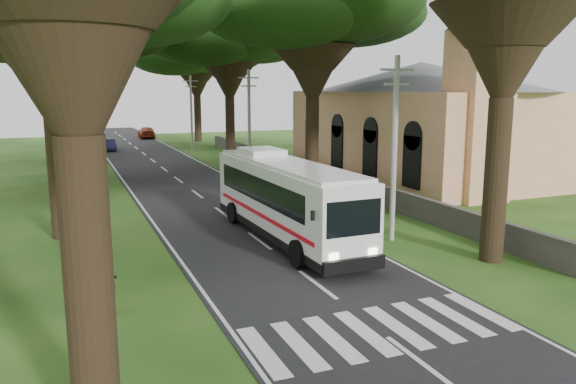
{
  "coord_description": "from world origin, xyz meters",
  "views": [
    {
      "loc": [
        -7.81,
        -14.58,
        6.63
      ],
      "look_at": [
        1.19,
        7.59,
        2.2
      ],
      "focal_mm": 35.0,
      "sensor_mm": 36.0,
      "label": 1
    }
  ],
  "objects_px": {
    "pole_far": "(191,111)",
    "distant_car_b": "(109,145)",
    "pole_mid": "(249,121)",
    "distant_car_c": "(147,132)",
    "pole_near": "(394,146)",
    "coach_bus": "(286,198)",
    "pedestrian": "(109,282)",
    "church": "(422,111)"
  },
  "relations": [
    {
      "from": "coach_bus",
      "to": "distant_car_c",
      "type": "relative_size",
      "value": 2.34
    },
    {
      "from": "church",
      "to": "pedestrian",
      "type": "xyz_separation_m",
      "value": [
        -24.62,
        -19.4,
        -3.95
      ]
    },
    {
      "from": "pole_far",
      "to": "coach_bus",
      "type": "bearing_deg",
      "value": -96.39
    },
    {
      "from": "distant_car_b",
      "to": "pedestrian",
      "type": "relative_size",
      "value": 1.94
    },
    {
      "from": "church",
      "to": "distant_car_c",
      "type": "relative_size",
      "value": 4.74
    },
    {
      "from": "pole_near",
      "to": "distant_car_c",
      "type": "xyz_separation_m",
      "value": [
        -2.5,
        56.78,
        -3.41
      ]
    },
    {
      "from": "pole_mid",
      "to": "distant_car_c",
      "type": "bearing_deg",
      "value": 93.89
    },
    {
      "from": "pole_mid",
      "to": "pedestrian",
      "type": "relative_size",
      "value": 4.18
    },
    {
      "from": "pole_near",
      "to": "distant_car_b",
      "type": "height_order",
      "value": "pole_near"
    },
    {
      "from": "pole_near",
      "to": "pole_mid",
      "type": "height_order",
      "value": "same"
    },
    {
      "from": "distant_car_b",
      "to": "pedestrian",
      "type": "height_order",
      "value": "pedestrian"
    },
    {
      "from": "church",
      "to": "coach_bus",
      "type": "height_order",
      "value": "church"
    },
    {
      "from": "church",
      "to": "distant_car_c",
      "type": "distance_m",
      "value": 44.03
    },
    {
      "from": "pedestrian",
      "to": "church",
      "type": "bearing_deg",
      "value": -62.56
    },
    {
      "from": "pole_far",
      "to": "distant_car_c",
      "type": "relative_size",
      "value": 1.58
    },
    {
      "from": "distant_car_b",
      "to": "distant_car_c",
      "type": "height_order",
      "value": "distant_car_c"
    },
    {
      "from": "pole_mid",
      "to": "coach_bus",
      "type": "height_order",
      "value": "pole_mid"
    },
    {
      "from": "church",
      "to": "distant_car_c",
      "type": "height_order",
      "value": "church"
    },
    {
      "from": "pole_near",
      "to": "coach_bus",
      "type": "bearing_deg",
      "value": 154.85
    },
    {
      "from": "pole_near",
      "to": "pedestrian",
      "type": "relative_size",
      "value": 4.18
    },
    {
      "from": "distant_car_b",
      "to": "pedestrian",
      "type": "bearing_deg",
      "value": -93.94
    },
    {
      "from": "pole_far",
      "to": "pedestrian",
      "type": "relative_size",
      "value": 4.18
    },
    {
      "from": "pole_near",
      "to": "pole_far",
      "type": "bearing_deg",
      "value": 90.0
    },
    {
      "from": "church",
      "to": "pole_far",
      "type": "relative_size",
      "value": 3.0
    },
    {
      "from": "church",
      "to": "pole_near",
      "type": "bearing_deg",
      "value": -128.5
    },
    {
      "from": "pedestrian",
      "to": "distant_car_b",
      "type": "bearing_deg",
      "value": -15.42
    },
    {
      "from": "pole_mid",
      "to": "pedestrian",
      "type": "height_order",
      "value": "pole_mid"
    },
    {
      "from": "distant_car_c",
      "to": "church",
      "type": "bearing_deg",
      "value": 113.77
    },
    {
      "from": "distant_car_c",
      "to": "pedestrian",
      "type": "xyz_separation_m",
      "value": [
        -9.76,
        -60.63,
        0.19
      ]
    },
    {
      "from": "distant_car_b",
      "to": "pole_mid",
      "type": "bearing_deg",
      "value": -68.66
    },
    {
      "from": "coach_bus",
      "to": "distant_car_b",
      "type": "distance_m",
      "value": 40.8
    },
    {
      "from": "church",
      "to": "pole_mid",
      "type": "height_order",
      "value": "church"
    },
    {
      "from": "pole_far",
      "to": "distant_car_c",
      "type": "height_order",
      "value": "pole_far"
    },
    {
      "from": "pole_near",
      "to": "distant_car_c",
      "type": "height_order",
      "value": "pole_near"
    },
    {
      "from": "church",
      "to": "pole_near",
      "type": "height_order",
      "value": "church"
    },
    {
      "from": "pole_far",
      "to": "coach_bus",
      "type": "distance_m",
      "value": 38.31
    },
    {
      "from": "pedestrian",
      "to": "pole_mid",
      "type": "bearing_deg",
      "value": -37.99
    },
    {
      "from": "pole_far",
      "to": "distant_car_b",
      "type": "bearing_deg",
      "value": 163.24
    },
    {
      "from": "church",
      "to": "pedestrian",
      "type": "relative_size",
      "value": 12.53
    },
    {
      "from": "pole_near",
      "to": "church",
      "type": "bearing_deg",
      "value": 51.5
    },
    {
      "from": "distant_car_c",
      "to": "distant_car_b",
      "type": "bearing_deg",
      "value": 71.07
    },
    {
      "from": "pole_mid",
      "to": "coach_bus",
      "type": "bearing_deg",
      "value": -103.31
    }
  ]
}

